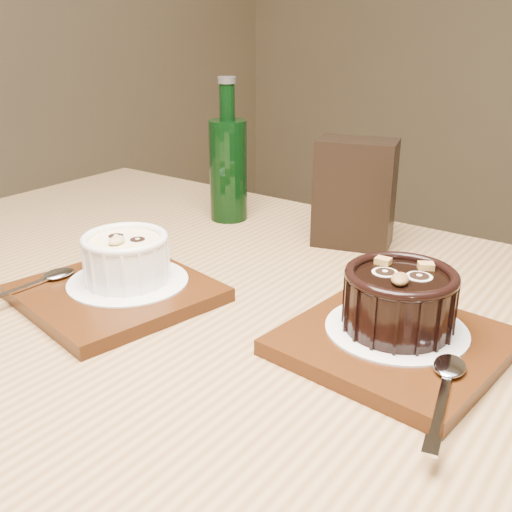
{
  "coord_description": "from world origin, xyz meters",
  "views": [
    {
      "loc": [
        0.22,
        -0.39,
        1.03
      ],
      "look_at": [
        -0.11,
        0.04,
        0.81
      ],
      "focal_mm": 42.0,
      "sensor_mm": 36.0,
      "label": 1
    }
  ],
  "objects_px": {
    "condiment_stand": "(355,193)",
    "green_bottle": "(228,166)",
    "tray_right": "(394,343)",
    "ramekin_dark": "(399,297)",
    "table": "(237,405)",
    "tray_left": "(117,293)",
    "ramekin_white": "(126,256)"
  },
  "relations": [
    {
      "from": "tray_right",
      "to": "table",
      "type": "bearing_deg",
      "value": -159.17
    },
    {
      "from": "ramekin_white",
      "to": "tray_right",
      "type": "distance_m",
      "value": 0.29
    },
    {
      "from": "table",
      "to": "tray_right",
      "type": "distance_m",
      "value": 0.18
    },
    {
      "from": "table",
      "to": "ramekin_dark",
      "type": "bearing_deg",
      "value": 25.15
    },
    {
      "from": "tray_left",
      "to": "tray_right",
      "type": "xyz_separation_m",
      "value": [
        0.28,
        0.08,
        0.0
      ]
    },
    {
      "from": "table",
      "to": "condiment_stand",
      "type": "height_order",
      "value": "condiment_stand"
    },
    {
      "from": "ramekin_white",
      "to": "condiment_stand",
      "type": "distance_m",
      "value": 0.31
    },
    {
      "from": "green_bottle",
      "to": "tray_right",
      "type": "bearing_deg",
      "value": -29.36
    },
    {
      "from": "table",
      "to": "ramekin_dark",
      "type": "relative_size",
      "value": 12.01
    },
    {
      "from": "green_bottle",
      "to": "table",
      "type": "bearing_deg",
      "value": -49.0
    },
    {
      "from": "tray_right",
      "to": "condiment_stand",
      "type": "height_order",
      "value": "condiment_stand"
    },
    {
      "from": "tray_right",
      "to": "ramekin_dark",
      "type": "distance_m",
      "value": 0.04
    },
    {
      "from": "table",
      "to": "tray_left",
      "type": "distance_m",
      "value": 0.17
    },
    {
      "from": "table",
      "to": "condiment_stand",
      "type": "distance_m",
      "value": 0.32
    },
    {
      "from": "tray_left",
      "to": "ramekin_dark",
      "type": "relative_size",
      "value": 1.78
    },
    {
      "from": "table",
      "to": "ramekin_white",
      "type": "xyz_separation_m",
      "value": [
        -0.14,
        -0.01,
        0.14
      ]
    },
    {
      "from": "ramekin_white",
      "to": "condiment_stand",
      "type": "xyz_separation_m",
      "value": [
        0.12,
        0.29,
        0.02
      ]
    },
    {
      "from": "tray_left",
      "to": "ramekin_dark",
      "type": "height_order",
      "value": "ramekin_dark"
    },
    {
      "from": "ramekin_dark",
      "to": "condiment_stand",
      "type": "distance_m",
      "value": 0.27
    },
    {
      "from": "tray_right",
      "to": "ramekin_dark",
      "type": "xyz_separation_m",
      "value": [
        -0.0,
        0.01,
        0.04
      ]
    },
    {
      "from": "tray_left",
      "to": "ramekin_dark",
      "type": "xyz_separation_m",
      "value": [
        0.28,
        0.09,
        0.04
      ]
    },
    {
      "from": "tray_right",
      "to": "green_bottle",
      "type": "xyz_separation_m",
      "value": [
        -0.37,
        0.21,
        0.07
      ]
    },
    {
      "from": "tray_left",
      "to": "ramekin_white",
      "type": "distance_m",
      "value": 0.04
    },
    {
      "from": "ramekin_dark",
      "to": "condiment_stand",
      "type": "bearing_deg",
      "value": 108.47
    },
    {
      "from": "tray_left",
      "to": "ramekin_dark",
      "type": "distance_m",
      "value": 0.3
    },
    {
      "from": "tray_right",
      "to": "tray_left",
      "type": "bearing_deg",
      "value": -163.68
    },
    {
      "from": "condiment_stand",
      "to": "green_bottle",
      "type": "relative_size",
      "value": 0.68
    },
    {
      "from": "tray_right",
      "to": "condiment_stand",
      "type": "distance_m",
      "value": 0.28
    },
    {
      "from": "table",
      "to": "tray_left",
      "type": "bearing_deg",
      "value": -168.39
    },
    {
      "from": "green_bottle",
      "to": "ramekin_white",
      "type": "bearing_deg",
      "value": -72.64
    },
    {
      "from": "table",
      "to": "tray_right",
      "type": "bearing_deg",
      "value": 20.83
    },
    {
      "from": "tray_left",
      "to": "ramekin_white",
      "type": "height_order",
      "value": "ramekin_white"
    }
  ]
}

